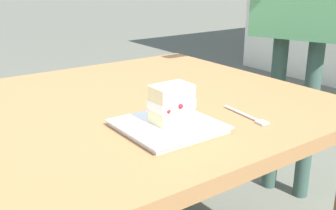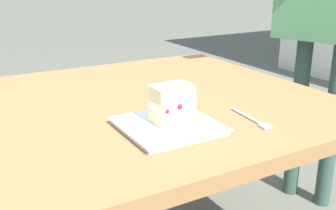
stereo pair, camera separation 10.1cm
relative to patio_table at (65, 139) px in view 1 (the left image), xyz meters
name	(u,v)px [view 1 (the left image)]	position (x,y,z in m)	size (l,w,h in m)	color
patio_table	(65,139)	(0.00, 0.00, 0.00)	(1.60, 1.04, 0.68)	olive
dessert_plate	(168,126)	(-0.18, 0.26, 0.08)	(0.24, 0.24, 0.02)	white
cake_slice	(171,104)	(-0.19, 0.25, 0.14)	(0.10, 0.08, 0.10)	beige
dessert_fork	(248,116)	(-0.41, 0.32, 0.08)	(0.03, 0.17, 0.01)	silver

